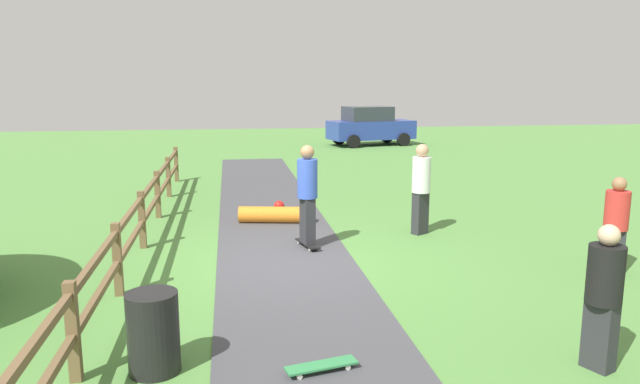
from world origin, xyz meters
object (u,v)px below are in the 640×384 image
skateboard_loose (321,366)px  bystander_black (604,291)px  trash_bin (153,333)px  parked_car_blue (370,126)px  skater_fallen (275,214)px  bystander_red (616,222)px  skater_riding (307,190)px  bystander_white (421,184)px

skateboard_loose → bystander_black: 3.15m
trash_bin → parked_car_blue: bearing=70.7°
skater_fallen → bystander_red: size_ratio=1.01×
trash_bin → skater_riding: size_ratio=0.46×
skateboard_loose → bystander_black: size_ratio=0.50×
skater_fallen → skateboard_loose: bearing=-90.5°
bystander_black → bystander_red: bystander_black is taller
trash_bin → skateboard_loose: bearing=-10.2°
bystander_black → parked_car_blue: parked_car_blue is taller
trash_bin → skateboard_loose: 1.86m
bystander_white → parked_car_blue: 17.38m
parked_car_blue → bystander_red: bearing=-92.2°
skater_riding → skateboard_loose: size_ratio=2.36×
skateboard_loose → trash_bin: bearing=169.8°
bystander_white → bystander_red: size_ratio=1.16×
skateboard_loose → parked_car_blue: size_ratio=0.18×
skater_riding → bystander_black: bearing=-64.3°
parked_car_blue → skateboard_loose: bearing=-104.9°
skater_riding → bystander_white: size_ratio=1.04×
trash_bin → skater_fallen: bearing=74.6°
bystander_white → skateboard_loose: bearing=-117.9°
bystander_black → bystander_red: 3.70m
skateboard_loose → bystander_white: bearing=62.1°
skater_fallen → bystander_black: size_ratio=1.00×
bystander_white → bystander_red: bearing=-52.6°
skateboard_loose → parked_car_blue: parked_car_blue is taller
skater_fallen → bystander_red: 6.87m
skater_fallen → bystander_white: bystander_white is taller
trash_bin → skater_fallen: (1.85, 6.71, -0.25)m
skateboard_loose → bystander_white: 6.40m
skater_fallen → parked_car_blue: parked_car_blue is taller
bystander_white → bystander_red: 3.78m
trash_bin → skateboard_loose: (1.79, -0.32, -0.36)m
bystander_white → parked_car_blue: parked_car_blue is taller
trash_bin → skater_riding: (2.30, 4.56, 0.67)m
bystander_red → parked_car_blue: bearing=87.8°
bystander_black → skater_fallen: bearing=111.8°
parked_car_blue → bystander_white: bearing=-100.2°
trash_bin → bystander_white: size_ratio=0.48×
skater_fallen → bystander_white: 3.34m
skater_riding → bystander_white: (2.45, 0.71, -0.07)m
skater_riding → skateboard_loose: bearing=-95.9°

